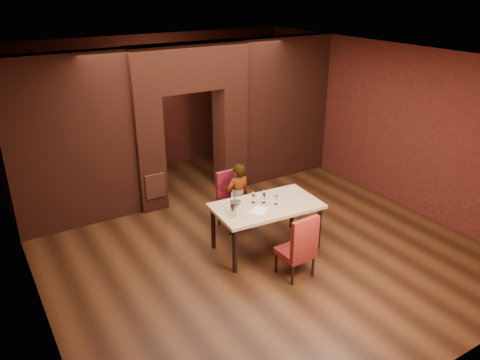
# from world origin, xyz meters

# --- Properties ---
(floor) EXTENTS (8.00, 8.00, 0.00)m
(floor) POSITION_xyz_m (0.00, 0.00, 0.00)
(floor) COLOR #402210
(floor) RESTS_ON ground
(ceiling) EXTENTS (7.00, 8.00, 0.04)m
(ceiling) POSITION_xyz_m (0.00, 0.00, 3.20)
(ceiling) COLOR silver
(ceiling) RESTS_ON ground
(wall_back) EXTENTS (7.00, 0.04, 3.20)m
(wall_back) POSITION_xyz_m (0.00, 4.00, 1.60)
(wall_back) COLOR maroon
(wall_back) RESTS_ON ground
(wall_front) EXTENTS (7.00, 0.04, 3.20)m
(wall_front) POSITION_xyz_m (0.00, -4.00, 1.60)
(wall_front) COLOR maroon
(wall_front) RESTS_ON ground
(wall_left) EXTENTS (0.04, 8.00, 3.20)m
(wall_left) POSITION_xyz_m (-3.50, 0.00, 1.60)
(wall_left) COLOR maroon
(wall_left) RESTS_ON ground
(wall_right) EXTENTS (0.04, 8.00, 3.20)m
(wall_right) POSITION_xyz_m (3.50, 0.00, 1.60)
(wall_right) COLOR maroon
(wall_right) RESTS_ON ground
(pillar_left) EXTENTS (0.55, 0.55, 2.30)m
(pillar_left) POSITION_xyz_m (-0.95, 2.00, 1.15)
(pillar_left) COLOR maroon
(pillar_left) RESTS_ON ground
(pillar_right) EXTENTS (0.55, 0.55, 2.30)m
(pillar_right) POSITION_xyz_m (0.95, 2.00, 1.15)
(pillar_right) COLOR maroon
(pillar_right) RESTS_ON ground
(lintel) EXTENTS (2.45, 0.55, 0.90)m
(lintel) POSITION_xyz_m (0.00, 2.00, 2.75)
(lintel) COLOR maroon
(lintel) RESTS_ON ground
(wing_wall_left) EXTENTS (2.28, 0.35, 3.20)m
(wing_wall_left) POSITION_xyz_m (-2.36, 2.00, 1.60)
(wing_wall_left) COLOR maroon
(wing_wall_left) RESTS_ON ground
(wing_wall_right) EXTENTS (2.28, 0.35, 3.20)m
(wing_wall_right) POSITION_xyz_m (2.36, 2.00, 1.60)
(wing_wall_right) COLOR maroon
(wing_wall_right) RESTS_ON ground
(vent_panel) EXTENTS (0.40, 0.03, 0.50)m
(vent_panel) POSITION_xyz_m (-0.95, 1.71, 0.55)
(vent_panel) COLOR #A34B2F
(vent_panel) RESTS_ON ground
(rear_door) EXTENTS (0.90, 0.08, 2.10)m
(rear_door) POSITION_xyz_m (-0.40, 3.94, 1.05)
(rear_door) COLOR black
(rear_door) RESTS_ON ground
(rear_door_frame) EXTENTS (1.02, 0.04, 2.22)m
(rear_door_frame) POSITION_xyz_m (-0.40, 3.90, 1.05)
(rear_door_frame) COLOR black
(rear_door_frame) RESTS_ON ground
(dining_table) EXTENTS (1.86, 1.14, 0.84)m
(dining_table) POSITION_xyz_m (0.13, -0.61, 0.42)
(dining_table) COLOR tan
(dining_table) RESTS_ON ground
(chair_far) EXTENTS (0.50, 0.50, 1.08)m
(chair_far) POSITION_xyz_m (0.04, 0.31, 0.54)
(chair_far) COLOR maroon
(chair_far) RESTS_ON ground
(chair_near) EXTENTS (0.50, 0.50, 1.08)m
(chair_near) POSITION_xyz_m (0.06, -1.51, 0.54)
(chair_near) COLOR maroon
(chair_near) RESTS_ON ground
(person_seated) EXTENTS (0.48, 0.32, 1.31)m
(person_seated) POSITION_xyz_m (0.07, 0.22, 0.65)
(person_seated) COLOR silver
(person_seated) RESTS_ON ground
(wine_glass_a) EXTENTS (0.07, 0.07, 0.18)m
(wine_glass_a) POSITION_xyz_m (-0.03, -0.44, 0.93)
(wine_glass_a) COLOR silver
(wine_glass_a) RESTS_ON dining_table
(wine_glass_b) EXTENTS (0.08, 0.08, 0.21)m
(wine_glass_b) POSITION_xyz_m (0.12, -0.53, 0.94)
(wine_glass_b) COLOR white
(wine_glass_b) RESTS_ON dining_table
(wine_glass_c) EXTENTS (0.08, 0.08, 0.19)m
(wine_glass_c) POSITION_xyz_m (0.26, -0.68, 0.93)
(wine_glass_c) COLOR white
(wine_glass_c) RESTS_ON dining_table
(tasting_sheet) EXTENTS (0.39, 0.36, 0.00)m
(tasting_sheet) POSITION_xyz_m (-0.11, -0.72, 0.84)
(tasting_sheet) COLOR white
(tasting_sheet) RESTS_ON dining_table
(wine_bucket) EXTENTS (0.19, 0.19, 0.23)m
(wine_bucket) POSITION_xyz_m (-0.50, -0.65, 0.95)
(wine_bucket) COLOR silver
(wine_bucket) RESTS_ON dining_table
(water_bottle) EXTENTS (0.07, 0.07, 0.28)m
(water_bottle) POSITION_xyz_m (-0.38, -0.37, 0.98)
(water_bottle) COLOR white
(water_bottle) RESTS_ON dining_table
(potted_plant) EXTENTS (0.46, 0.41, 0.47)m
(potted_plant) POSITION_xyz_m (0.68, 0.35, 0.24)
(potted_plant) COLOR #265D1C
(potted_plant) RESTS_ON ground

